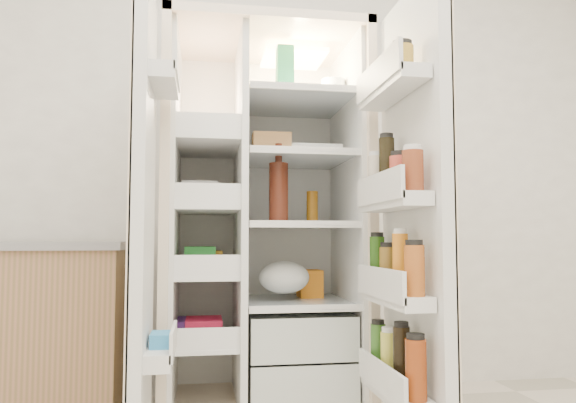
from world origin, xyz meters
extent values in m
cube|color=white|center=(0.00, 2.00, 1.35)|extent=(4.00, 0.02, 2.70)
cube|color=beige|center=(-0.06, 1.93, 0.90)|extent=(0.92, 0.04, 1.80)
cube|color=beige|center=(-0.50, 1.60, 0.90)|extent=(0.04, 0.70, 1.80)
cube|color=beige|center=(0.38, 1.60, 0.90)|extent=(0.04, 0.70, 1.80)
cube|color=beige|center=(-0.06, 1.60, 1.78)|extent=(0.92, 0.70, 0.04)
cube|color=silver|center=(-0.06, 1.90, 0.92)|extent=(0.84, 0.02, 1.68)
cube|color=silver|center=(-0.47, 1.60, 0.92)|extent=(0.02, 0.62, 1.68)
cube|color=silver|center=(0.35, 1.60, 0.92)|extent=(0.02, 0.62, 1.68)
cube|color=silver|center=(-0.17, 1.60, 0.92)|extent=(0.03, 0.62, 1.68)
cube|color=silver|center=(0.10, 1.58, 0.18)|extent=(0.47, 0.52, 0.19)
cube|color=silver|center=(0.10, 1.58, 0.39)|extent=(0.47, 0.52, 0.19)
cube|color=#FFD18C|center=(0.10, 1.65, 1.72)|extent=(0.30, 0.30, 0.02)
cube|color=white|center=(-0.32, 1.60, 0.35)|extent=(0.28, 0.58, 0.02)
cube|color=white|center=(-0.32, 1.60, 0.65)|extent=(0.28, 0.58, 0.02)
cube|color=white|center=(-0.32, 1.60, 0.95)|extent=(0.28, 0.58, 0.02)
cube|color=white|center=(-0.32, 1.60, 1.25)|extent=(0.28, 0.58, 0.02)
cube|color=silver|center=(0.10, 1.60, 0.52)|extent=(0.49, 0.58, 0.01)
cube|color=silver|center=(0.10, 1.60, 0.88)|extent=(0.49, 0.58, 0.01)
cube|color=silver|center=(0.10, 1.60, 1.20)|extent=(0.49, 0.58, 0.02)
cube|color=silver|center=(0.10, 1.60, 1.48)|extent=(0.49, 0.58, 0.02)
cube|color=#BD1A3C|center=(-0.32, 1.60, 0.41)|extent=(0.16, 0.20, 0.10)
cube|color=green|center=(-0.32, 1.60, 0.72)|extent=(0.14, 0.18, 0.12)
cube|color=silver|center=(-0.32, 1.60, 0.99)|extent=(0.20, 0.22, 0.07)
cube|color=orange|center=(-0.32, 1.60, 1.33)|extent=(0.15, 0.16, 0.14)
cube|color=#582E8A|center=(-0.32, 1.60, 0.40)|extent=(0.18, 0.20, 0.09)
cube|color=orange|center=(-0.32, 1.60, 0.71)|extent=(0.14, 0.18, 0.10)
cube|color=silver|center=(-0.32, 1.60, 1.02)|extent=(0.16, 0.16, 0.12)
sphere|color=orange|center=(-0.03, 1.50, 0.12)|extent=(0.07, 0.07, 0.07)
sphere|color=orange|center=(0.06, 1.54, 0.12)|extent=(0.07, 0.07, 0.07)
sphere|color=orange|center=(0.16, 1.50, 0.12)|extent=(0.07, 0.07, 0.07)
sphere|color=orange|center=(0.02, 1.64, 0.12)|extent=(0.07, 0.07, 0.07)
sphere|color=orange|center=(0.12, 1.62, 0.12)|extent=(0.07, 0.07, 0.07)
ellipsoid|color=#3E6E24|center=(0.10, 1.60, 0.40)|extent=(0.26, 0.24, 0.11)
cylinder|color=#3F170D|center=(0.00, 1.45, 1.02)|extent=(0.09, 0.09, 0.27)
cylinder|color=brown|center=(0.18, 1.58, 0.97)|extent=(0.06, 0.06, 0.16)
cube|color=#258956|center=(0.03, 1.49, 1.60)|extent=(0.08, 0.08, 0.23)
cylinder|color=white|center=(0.28, 1.57, 1.54)|extent=(0.12, 0.12, 0.11)
cylinder|color=#AD7D27|center=(0.18, 1.73, 1.53)|extent=(0.07, 0.07, 0.09)
cube|color=white|center=(0.19, 1.58, 1.24)|extent=(0.25, 0.10, 0.06)
cube|color=#A77543|center=(-0.02, 1.56, 1.26)|extent=(0.18, 0.10, 0.11)
ellipsoid|color=silver|center=(0.04, 1.57, 0.60)|extent=(0.24, 0.22, 0.15)
cube|color=orange|center=(0.19, 1.71, 0.59)|extent=(0.11, 0.13, 0.13)
cube|color=silver|center=(-0.56, 1.05, 0.90)|extent=(0.05, 0.40, 1.72)
cube|color=beige|center=(-0.58, 1.05, 0.90)|extent=(0.01, 0.40, 1.72)
cube|color=silver|center=(-0.49, 1.05, 0.40)|extent=(0.09, 0.32, 0.06)
cube|color=silver|center=(-0.49, 1.05, 1.40)|extent=(0.09, 0.32, 0.06)
cube|color=#338CCC|center=(-0.49, 1.05, 0.43)|extent=(0.07, 0.12, 0.10)
cube|color=silver|center=(0.44, 0.96, 0.90)|extent=(0.05, 0.58, 1.72)
cube|color=beige|center=(0.47, 0.96, 0.90)|extent=(0.01, 0.58, 1.72)
cube|color=silver|center=(0.36, 0.96, 0.26)|extent=(0.11, 0.50, 0.05)
cube|color=silver|center=(0.36, 0.96, 0.60)|extent=(0.11, 0.50, 0.05)
cube|color=silver|center=(0.36, 0.96, 0.95)|extent=(0.11, 0.50, 0.05)
cube|color=silver|center=(0.36, 0.96, 1.38)|extent=(0.11, 0.50, 0.05)
cylinder|color=maroon|center=(0.36, 0.76, 0.39)|extent=(0.07, 0.07, 0.20)
cylinder|color=black|center=(0.36, 0.89, 0.40)|extent=(0.06, 0.06, 0.22)
cylinder|color=gold|center=(0.36, 1.02, 0.38)|extent=(0.06, 0.06, 0.18)
cylinder|color=#346722|center=(0.36, 1.15, 0.38)|extent=(0.06, 0.06, 0.19)
cylinder|color=#A24F1B|center=(0.36, 0.76, 0.71)|extent=(0.07, 0.07, 0.17)
cylinder|color=orange|center=(0.36, 0.89, 0.73)|extent=(0.06, 0.06, 0.21)
cylinder|color=brown|center=(0.36, 1.02, 0.70)|extent=(0.07, 0.07, 0.16)
cylinder|color=#244F12|center=(0.36, 1.15, 0.72)|extent=(0.06, 0.06, 0.20)
cylinder|color=brown|center=(0.36, 0.76, 1.04)|extent=(0.07, 0.07, 0.14)
cylinder|color=#B23D2D|center=(0.36, 0.89, 1.04)|extent=(0.07, 0.07, 0.14)
cylinder|color=black|center=(0.36, 1.02, 1.09)|extent=(0.06, 0.06, 0.23)
cylinder|color=beige|center=(0.36, 1.15, 1.06)|extent=(0.06, 0.06, 0.18)
cylinder|color=#A97F2A|center=(0.36, 0.84, 1.45)|extent=(0.08, 0.08, 0.10)
cube|color=#9F6D4F|center=(-1.23, 1.68, 0.38)|extent=(1.07, 0.55, 0.77)
cube|color=gray|center=(-1.23, 1.68, 0.79)|extent=(1.11, 0.59, 0.04)
camera|label=1|loc=(-0.34, -0.98, 0.81)|focal=34.00mm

